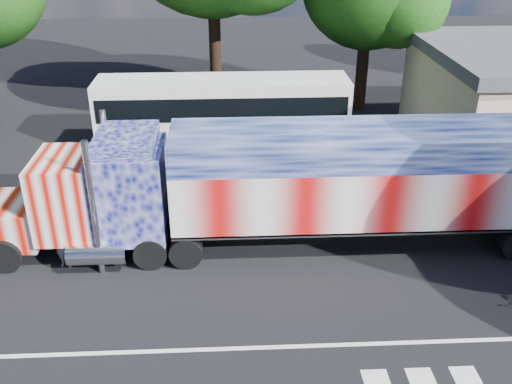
{
  "coord_description": "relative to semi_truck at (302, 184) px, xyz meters",
  "views": [
    {
      "loc": [
        -0.91,
        -15.34,
        11.15
      ],
      "look_at": [
        0.0,
        3.0,
        1.9
      ],
      "focal_mm": 40.0,
      "sensor_mm": 36.0,
      "label": 1
    }
  ],
  "objects": [
    {
      "name": "ground",
      "position": [
        -1.58,
        -2.42,
        -2.46
      ],
      "size": [
        100.0,
        100.0,
        0.0
      ],
      "primitive_type": "plane",
      "color": "black"
    },
    {
      "name": "lane_markings",
      "position": [
        0.13,
        -6.19,
        -2.46
      ],
      "size": [
        30.0,
        2.67,
        0.01
      ],
      "color": "silver",
      "rests_on": "ground"
    },
    {
      "name": "semi_truck",
      "position": [
        0.0,
        0.0,
        0.0
      ],
      "size": [
        22.46,
        3.55,
        4.79
      ],
      "color": "black",
      "rests_on": "ground"
    },
    {
      "name": "coach_bus",
      "position": [
        -2.79,
        9.47,
        -0.59
      ],
      "size": [
        12.43,
        2.89,
        3.61
      ],
      "color": "silver",
      "rests_on": "ground"
    },
    {
      "name": "woman",
      "position": [
        -8.21,
        -1.0,
        -1.65
      ],
      "size": [
        0.63,
        0.45,
        1.62
      ],
      "primitive_type": "imported",
      "rotation": [
        0.0,
        0.0,
        -0.11
      ],
      "color": "slate",
      "rests_on": "ground"
    }
  ]
}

